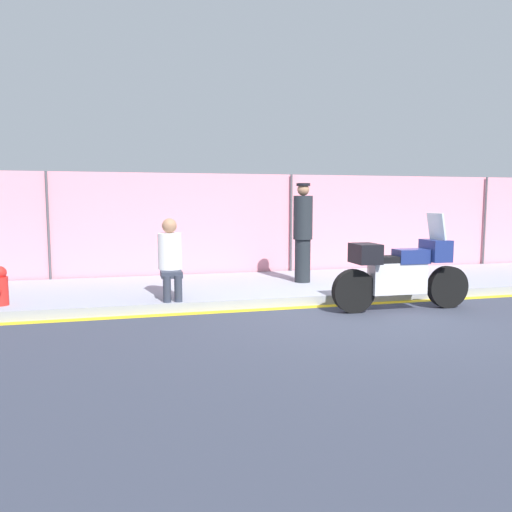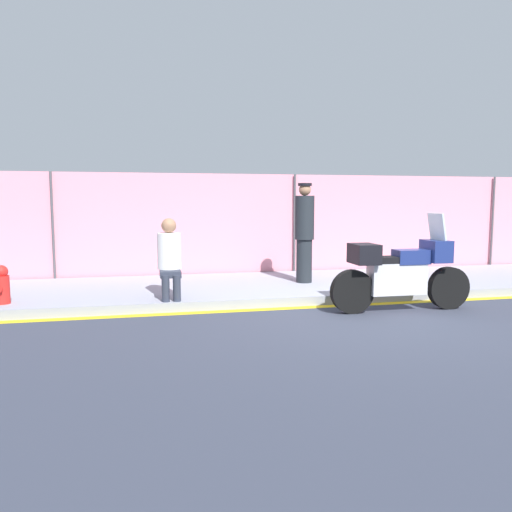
{
  "view_description": "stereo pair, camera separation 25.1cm",
  "coord_description": "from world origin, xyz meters",
  "px_view_note": "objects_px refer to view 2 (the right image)",
  "views": [
    {
      "loc": [
        -3.51,
        -6.62,
        1.69
      ],
      "look_at": [
        -1.39,
        1.64,
        0.76
      ],
      "focal_mm": 35.0,
      "sensor_mm": 36.0,
      "label": 1
    },
    {
      "loc": [
        -3.26,
        -6.68,
        1.69
      ],
      "look_at": [
        -1.39,
        1.64,
        0.76
      ],
      "focal_mm": 35.0,
      "sensor_mm": 36.0,
      "label": 2
    }
  ],
  "objects_px": {
    "motorcycle": "(400,272)",
    "officer_standing": "(304,232)",
    "fire_hydrant": "(2,285)",
    "person_seated_on_curb": "(170,254)"
  },
  "relations": [
    {
      "from": "motorcycle",
      "to": "officer_standing",
      "type": "bearing_deg",
      "value": 113.91
    },
    {
      "from": "officer_standing",
      "to": "fire_hydrant",
      "type": "distance_m",
      "value": 5.22
    },
    {
      "from": "motorcycle",
      "to": "fire_hydrant",
      "type": "height_order",
      "value": "motorcycle"
    },
    {
      "from": "officer_standing",
      "to": "fire_hydrant",
      "type": "xyz_separation_m",
      "value": [
        -5.09,
        -0.94,
        -0.68
      ]
    },
    {
      "from": "motorcycle",
      "to": "fire_hydrant",
      "type": "distance_m",
      "value": 6.08
    },
    {
      "from": "officer_standing",
      "to": "person_seated_on_curb",
      "type": "relative_size",
      "value": 1.48
    },
    {
      "from": "motorcycle",
      "to": "person_seated_on_curb",
      "type": "height_order",
      "value": "motorcycle"
    },
    {
      "from": "motorcycle",
      "to": "person_seated_on_curb",
      "type": "bearing_deg",
      "value": 163.44
    },
    {
      "from": "officer_standing",
      "to": "fire_hydrant",
      "type": "relative_size",
      "value": 3.19
    },
    {
      "from": "motorcycle",
      "to": "fire_hydrant",
      "type": "bearing_deg",
      "value": 170.28
    }
  ]
}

